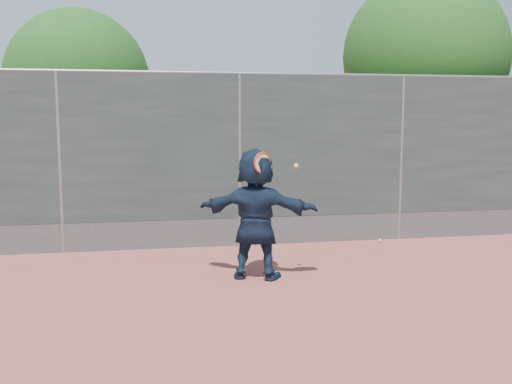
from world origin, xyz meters
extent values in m
plane|color=#9E4C42|center=(0.00, 0.00, 0.00)|extent=(80.00, 80.00, 0.00)
imported|color=#15233A|center=(-0.11, 1.41, 0.92)|extent=(1.78, 1.13, 1.83)
sphere|color=#D4E232|center=(2.54, 3.26, 0.03)|extent=(0.07, 0.07, 0.07)
cube|color=#38423D|center=(0.00, 3.50, 1.75)|extent=(20.00, 0.04, 2.50)
cube|color=slate|center=(0.00, 3.50, 0.25)|extent=(20.00, 0.03, 0.50)
cylinder|color=gray|center=(0.00, 3.50, 3.00)|extent=(20.00, 0.05, 0.05)
cylinder|color=gray|center=(-3.00, 3.50, 1.50)|extent=(0.06, 0.06, 3.00)
cylinder|color=gray|center=(0.00, 3.50, 1.50)|extent=(0.06, 0.06, 3.00)
cylinder|color=gray|center=(3.00, 3.50, 1.50)|extent=(0.06, 0.06, 3.00)
torus|color=#C03912|center=(-0.06, 1.21, 1.64)|extent=(0.27, 0.16, 0.29)
cylinder|color=beige|center=(-0.06, 1.21, 1.64)|extent=(0.22, 0.13, 0.25)
cylinder|color=black|center=(-0.11, 1.23, 1.44)|extent=(0.09, 0.13, 0.33)
sphere|color=#D4E232|center=(0.43, 1.27, 1.59)|extent=(0.07, 0.07, 0.07)
cylinder|color=#382314|center=(4.50, 5.70, 1.30)|extent=(0.28, 0.28, 2.60)
sphere|color=#23561C|center=(4.50, 5.70, 3.59)|extent=(3.60, 3.60, 3.60)
sphere|color=#23561C|center=(5.22, 5.90, 3.23)|extent=(2.52, 2.52, 2.52)
cylinder|color=#382314|center=(-3.00, 6.50, 1.10)|extent=(0.28, 0.28, 2.20)
sphere|color=#23561C|center=(-3.00, 6.50, 3.03)|extent=(3.00, 3.00, 3.00)
sphere|color=#23561C|center=(-2.40, 6.70, 2.73)|extent=(2.10, 2.10, 2.10)
cone|color=#387226|center=(0.25, 3.38, 0.13)|extent=(0.03, 0.03, 0.26)
cone|color=#387226|center=(0.55, 3.40, 0.15)|extent=(0.03, 0.03, 0.30)
cone|color=#387226|center=(-0.10, 3.36, 0.11)|extent=(0.03, 0.03, 0.22)
camera|label=1|loc=(-1.55, -6.28, 2.24)|focal=40.00mm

